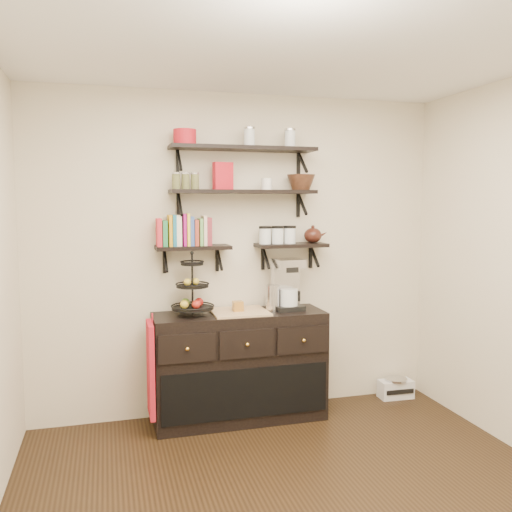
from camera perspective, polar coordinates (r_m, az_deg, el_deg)
The scene contains 20 objects.
ceiling at distance 3.06m, azimuth 6.72°, elevation 22.72°, with size 3.50×3.50×0.02m, color white.
back_wall at distance 4.62m, azimuth -1.72°, elevation 0.10°, with size 3.50×0.02×2.70m, color beige.
shelf_top at distance 4.49m, azimuth -1.35°, elevation 11.21°, with size 1.20×0.27×0.23m.
shelf_mid at distance 4.47m, azimuth -1.34°, elevation 6.74°, with size 1.20×0.27×0.23m.
shelf_low_left at distance 4.41m, azimuth -6.66°, elevation 0.82°, with size 0.60×0.25×0.23m.
shelf_low_right at distance 4.62m, azimuth 3.69°, elevation 1.06°, with size 0.60×0.25×0.23m.
cookbooks at distance 4.39m, azimuth -7.36°, elevation 2.58°, with size 0.43×0.15×0.26m.
glass_canisters at distance 4.57m, azimuth 2.29°, elevation 2.12°, with size 0.32×0.10×0.13m.
sideboard at distance 4.56m, azimuth -1.74°, elevation -11.50°, with size 1.40×0.50×0.92m.
fruit_stand at distance 4.34m, azimuth -6.67°, elevation -4.03°, with size 0.33×0.33×0.49m.
candle at distance 4.43m, azimuth -1.92°, elevation -5.29°, with size 0.08×0.08×0.08m, color #9B6623.
coffee_maker at distance 4.55m, azimuth 3.28°, elevation -3.10°, with size 0.25×0.24×0.43m.
thermal_carafe at distance 4.48m, azimuth 1.77°, elevation -4.47°, with size 0.11×0.11×0.22m, color silver.
apron at distance 4.33m, azimuth -11.03°, elevation -11.60°, with size 0.04×0.31×0.73m, color maroon.
radio at distance 5.30m, azimuth 14.49°, elevation -13.31°, with size 0.31×0.21×0.18m.
recipe_box at distance 4.43m, azimuth -3.50°, elevation 8.40°, with size 0.16×0.06×0.22m, color red.
walnut_bowl at distance 4.62m, azimuth 4.75°, elevation 7.73°, with size 0.24×0.24×0.13m, color black, non-canonical shape.
ramekins at distance 4.52m, azimuth 1.13°, elevation 7.57°, with size 0.09×0.09×0.10m, color white.
teapot at distance 4.68m, azimuth 6.00°, elevation 2.32°, with size 0.20×0.15×0.15m, color #351610, non-canonical shape.
red_pot at distance 4.40m, azimuth -7.51°, elevation 12.30°, with size 0.18×0.18×0.12m, color red.
Camera 1 is at (-1.10, -2.71, 1.81)m, focal length 38.00 mm.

